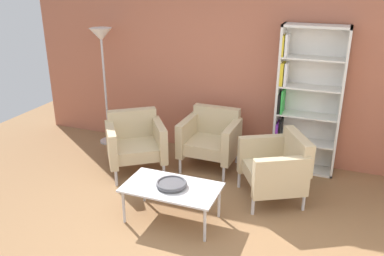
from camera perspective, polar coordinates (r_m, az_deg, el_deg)
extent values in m
plane|color=olive|center=(4.02, -3.57, -17.06)|extent=(8.32, 8.32, 0.00)
cube|color=#B2664C|center=(5.57, 6.78, 10.41)|extent=(6.40, 0.12, 2.90)
cube|color=silver|center=(5.36, 12.08, 4.12)|extent=(0.03, 0.30, 1.90)
cube|color=silver|center=(5.30, 20.29, 3.07)|extent=(0.03, 0.30, 1.90)
cube|color=silver|center=(5.12, 17.25, 13.61)|extent=(0.80, 0.30, 0.03)
cube|color=silver|center=(5.66, 15.20, -5.44)|extent=(0.80, 0.30, 0.03)
cube|color=silver|center=(5.45, 16.32, 4.03)|extent=(0.80, 0.02, 1.90)
cube|color=silver|center=(5.50, 15.58, -1.87)|extent=(0.76, 0.28, 0.02)
cube|color=silver|center=(5.37, 15.97, 1.74)|extent=(0.76, 0.28, 0.02)
cube|color=silver|center=(5.27, 16.37, 5.51)|extent=(0.76, 0.28, 0.02)
cube|color=silver|center=(5.18, 16.79, 9.42)|extent=(0.76, 0.28, 0.02)
cube|color=purple|center=(5.62, 11.77, -3.56)|extent=(0.03, 0.25, 0.26)
cube|color=red|center=(5.59, 12.07, -3.92)|extent=(0.03, 0.18, 0.22)
cube|color=yellow|center=(5.60, 12.50, -3.57)|extent=(0.02, 0.24, 0.28)
cube|color=purple|center=(5.47, 12.02, -0.29)|extent=(0.03, 0.23, 0.22)
cube|color=black|center=(5.46, 12.42, -0.10)|extent=(0.03, 0.24, 0.27)
cube|color=black|center=(5.34, 12.31, 3.53)|extent=(0.03, 0.23, 0.25)
cube|color=green|center=(5.34, 12.73, 3.78)|extent=(0.02, 0.24, 0.30)
cube|color=yellow|center=(5.23, 12.66, 7.49)|extent=(0.04, 0.20, 0.28)
cube|color=white|center=(5.21, 13.15, 7.41)|extent=(0.03, 0.17, 0.29)
cube|color=yellow|center=(5.15, 12.86, 11.29)|extent=(0.02, 0.18, 0.25)
cube|color=white|center=(5.15, 13.28, 11.32)|extent=(0.03, 0.18, 0.27)
cube|color=silver|center=(4.25, -2.90, -8.37)|extent=(1.00, 0.56, 0.02)
cylinder|color=silver|center=(4.36, -9.61, -10.89)|extent=(0.03, 0.03, 0.38)
cylinder|color=silver|center=(4.03, 1.82, -13.51)|extent=(0.03, 0.03, 0.38)
cylinder|color=silver|center=(4.70, -6.78, -8.17)|extent=(0.03, 0.03, 0.38)
cylinder|color=silver|center=(4.40, 3.85, -10.29)|extent=(0.03, 0.03, 0.38)
cylinder|color=#4C4C51|center=(4.24, -2.90, -8.14)|extent=(0.13, 0.13, 0.02)
cylinder|color=#4C4C51|center=(4.23, -2.91, -7.90)|extent=(0.32, 0.32, 0.02)
torus|color=#4C4C51|center=(4.22, -2.91, -7.76)|extent=(0.32, 0.32, 0.02)
cube|color=#C6B289|center=(4.75, 11.33, -6.33)|extent=(0.82, 0.84, 0.16)
cube|color=#C6B289|center=(4.73, 14.65, -3.13)|extent=(0.42, 0.62, 0.38)
cube|color=#C6B289|center=(4.96, 10.04, -3.59)|extent=(0.59, 0.39, 0.46)
cube|color=#C6B289|center=(4.44, 12.48, -6.91)|extent=(0.59, 0.39, 0.46)
cylinder|color=silver|center=(5.01, 6.67, -7.09)|extent=(0.04, 0.04, 0.24)
cylinder|color=silver|center=(4.51, 8.61, -10.65)|extent=(0.04, 0.04, 0.24)
cylinder|color=silver|center=(5.18, 12.93, -6.51)|extent=(0.04, 0.04, 0.24)
cylinder|color=silver|center=(4.70, 15.50, -9.85)|extent=(0.04, 0.04, 0.24)
cube|color=#C6B289|center=(5.32, -7.90, -3.01)|extent=(0.86, 0.85, 0.16)
cube|color=#C6B289|center=(5.46, -8.43, 0.71)|extent=(0.59, 0.48, 0.38)
cube|color=#C6B289|center=(5.23, -11.30, -2.33)|extent=(0.45, 0.56, 0.46)
cube|color=#C6B289|center=(5.30, -4.61, -1.66)|extent=(0.45, 0.56, 0.46)
cylinder|color=silver|center=(5.10, -10.67, -6.78)|extent=(0.04, 0.04, 0.24)
cylinder|color=silver|center=(5.17, -4.01, -6.06)|extent=(0.04, 0.04, 0.24)
cylinder|color=silver|center=(5.62, -11.21, -4.07)|extent=(0.04, 0.04, 0.24)
cylinder|color=silver|center=(5.68, -5.17, -3.45)|extent=(0.04, 0.04, 0.24)
cube|color=#C6B289|center=(5.39, 2.52, -2.47)|extent=(0.65, 0.59, 0.16)
cube|color=#C6B289|center=(5.52, 3.51, 1.15)|extent=(0.64, 0.13, 0.38)
cube|color=#C6B289|center=(5.43, -0.61, -0.99)|extent=(0.11, 0.62, 0.46)
cube|color=#C6B289|center=(5.24, 5.67, -1.95)|extent=(0.11, 0.62, 0.46)
cylinder|color=silver|center=(5.31, -1.70, -5.21)|extent=(0.04, 0.04, 0.24)
cylinder|color=silver|center=(5.13, 4.50, -6.31)|extent=(0.04, 0.04, 0.24)
cylinder|color=silver|center=(5.80, 0.59, -2.83)|extent=(0.04, 0.04, 0.24)
cylinder|color=silver|center=(5.63, 6.30, -3.75)|extent=(0.04, 0.04, 0.24)
cylinder|color=silver|center=(6.44, -11.58, -1.77)|extent=(0.28, 0.28, 0.02)
cylinder|color=silver|center=(6.17, -12.15, 5.41)|extent=(0.03, 0.03, 1.65)
cone|color=white|center=(6.01, -12.75, 12.76)|extent=(0.32, 0.32, 0.18)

